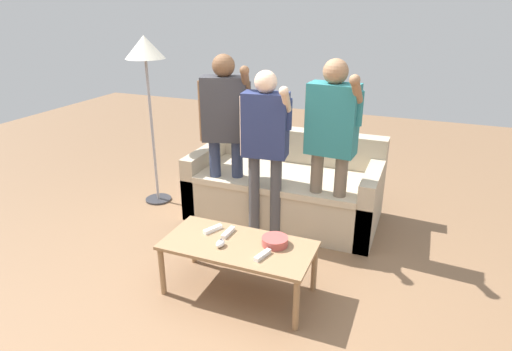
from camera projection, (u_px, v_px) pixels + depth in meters
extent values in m
plane|color=brown|center=(241.00, 291.00, 3.29)|extent=(12.00, 12.00, 0.00)
cube|color=#B7A88E|center=(284.00, 197.00, 4.36)|extent=(1.84, 0.91, 0.43)
cube|color=#C6B59A|center=(282.00, 177.00, 4.20)|extent=(1.56, 0.79, 0.06)
cube|color=#B7A88E|center=(296.00, 148.00, 4.52)|extent=(1.84, 0.18, 0.40)
cube|color=#B7A88E|center=(209.00, 176.00, 4.61)|extent=(0.14, 0.91, 0.64)
cube|color=#B7A88E|center=(371.00, 201.00, 4.02)|extent=(0.14, 0.91, 0.64)
cube|color=#997551|center=(238.00, 245.00, 3.13)|extent=(1.10, 0.53, 0.03)
cylinder|color=#997551|center=(162.00, 271.00, 3.19)|extent=(0.04, 0.04, 0.39)
cylinder|color=#997551|center=(296.00, 305.00, 2.83)|extent=(0.04, 0.04, 0.39)
cylinder|color=#997551|center=(193.00, 241.00, 3.59)|extent=(0.04, 0.04, 0.39)
cylinder|color=#997551|center=(314.00, 268.00, 3.23)|extent=(0.04, 0.04, 0.39)
cylinder|color=#B24C47|center=(275.00, 241.00, 3.11)|extent=(0.19, 0.19, 0.06)
ellipsoid|color=white|center=(220.00, 243.00, 3.09)|extent=(0.06, 0.09, 0.05)
cylinder|color=#4C4C51|center=(221.00, 239.00, 3.09)|extent=(0.02, 0.02, 0.01)
cylinder|color=#2D2D33|center=(159.00, 199.00, 4.80)|extent=(0.28, 0.28, 0.02)
cylinder|color=gray|center=(152.00, 133.00, 4.51)|extent=(0.03, 0.03, 1.51)
cone|color=silver|center=(144.00, 47.00, 4.19)|extent=(0.39, 0.39, 0.22)
cylinder|color=#2D3856|center=(216.00, 182.00, 4.18)|extent=(0.11, 0.11, 0.85)
cylinder|color=#2D3856|center=(238.00, 182.00, 4.17)|extent=(0.11, 0.11, 0.85)
cube|color=#38383D|center=(225.00, 109.00, 3.91)|extent=(0.45, 0.33, 0.59)
sphere|color=brown|center=(223.00, 66.00, 3.77)|extent=(0.20, 0.20, 0.20)
cylinder|color=brown|center=(203.00, 111.00, 3.93)|extent=(0.07, 0.07, 0.55)
cylinder|color=#38383D|center=(247.00, 97.00, 3.85)|extent=(0.07, 0.07, 0.28)
cylinder|color=brown|center=(246.00, 81.00, 3.71)|extent=(0.14, 0.26, 0.24)
sphere|color=brown|center=(244.00, 71.00, 3.58)|extent=(0.08, 0.08, 0.08)
cylinder|color=#47474C|center=(254.00, 196.00, 3.93)|extent=(0.10, 0.10, 0.80)
cylinder|color=#47474C|center=(276.00, 199.00, 3.88)|extent=(0.10, 0.10, 0.80)
cube|color=navy|center=(265.00, 125.00, 3.65)|extent=(0.40, 0.24, 0.55)
sphere|color=beige|center=(266.00, 82.00, 3.51)|extent=(0.19, 0.19, 0.19)
cylinder|color=beige|center=(244.00, 126.00, 3.70)|extent=(0.07, 0.07, 0.52)
cylinder|color=navy|center=(288.00, 114.00, 3.56)|extent=(0.07, 0.07, 0.26)
cylinder|color=beige|center=(286.00, 100.00, 3.42)|extent=(0.09, 0.23, 0.24)
sphere|color=beige|center=(284.00, 91.00, 3.31)|extent=(0.08, 0.08, 0.08)
cylinder|color=#756656|center=(315.00, 197.00, 3.84)|extent=(0.11, 0.11, 0.86)
cylinder|color=#756656|center=(339.00, 202.00, 3.75)|extent=(0.11, 0.11, 0.86)
cube|color=#28757A|center=(332.00, 120.00, 3.53)|extent=(0.42, 0.24, 0.59)
sphere|color=#936B4C|center=(336.00, 72.00, 3.39)|extent=(0.20, 0.20, 0.20)
cylinder|color=#936B4C|center=(309.00, 120.00, 3.62)|extent=(0.07, 0.07, 0.56)
cylinder|color=#28757A|center=(358.00, 108.00, 3.40)|extent=(0.07, 0.07, 0.28)
cylinder|color=#936B4C|center=(357.00, 91.00, 3.26)|extent=(0.09, 0.25, 0.24)
sphere|color=#936B4C|center=(355.00, 80.00, 3.15)|extent=(0.08, 0.08, 0.08)
cube|color=white|center=(228.00, 233.00, 3.25)|extent=(0.04, 0.16, 0.03)
cylinder|color=silver|center=(230.00, 229.00, 3.27)|extent=(0.01, 0.01, 0.00)
cube|color=silver|center=(225.00, 234.00, 3.20)|extent=(0.02, 0.02, 0.00)
cube|color=white|center=(213.00, 229.00, 3.30)|extent=(0.10, 0.16, 0.03)
cylinder|color=silver|center=(216.00, 226.00, 3.31)|extent=(0.01, 0.01, 0.00)
cube|color=silver|center=(208.00, 229.00, 3.26)|extent=(0.02, 0.02, 0.00)
cube|color=white|center=(263.00, 255.00, 2.96)|extent=(0.08, 0.16, 0.03)
cylinder|color=silver|center=(265.00, 251.00, 2.98)|extent=(0.01, 0.01, 0.00)
cube|color=silver|center=(258.00, 256.00, 2.92)|extent=(0.02, 0.02, 0.00)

